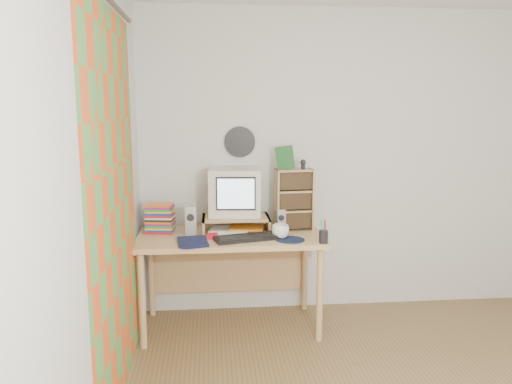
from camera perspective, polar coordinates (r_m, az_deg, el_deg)
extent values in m
plane|color=silver|center=(4.26, 10.74, 3.33)|extent=(3.50, 0.00, 3.50)
plane|color=silver|center=(2.43, -18.87, -1.79)|extent=(0.00, 3.50, 3.50)
plane|color=#D9511E|center=(2.90, -15.82, -1.83)|extent=(0.00, 2.20, 2.20)
cylinder|color=black|center=(4.07, -1.86, 5.74)|extent=(0.25, 0.02, 0.25)
cube|color=#DABA75|center=(3.83, -2.98, -5.15)|extent=(1.40, 0.70, 0.04)
cube|color=#DABA75|center=(4.25, -3.13, -8.64)|extent=(1.33, 0.02, 0.41)
cylinder|color=#DABA75|center=(3.70, -12.90, -12.05)|extent=(0.05, 0.05, 0.71)
cylinder|color=#DABA75|center=(3.75, 7.28, -11.57)|extent=(0.05, 0.05, 0.71)
cylinder|color=#DABA75|center=(4.24, -11.89, -9.15)|extent=(0.05, 0.05, 0.71)
cylinder|color=#DABA75|center=(4.29, 5.58, -8.78)|extent=(0.05, 0.05, 0.71)
cube|color=tan|center=(3.90, -5.99, -3.69)|extent=(0.02, 0.30, 0.12)
cube|color=tan|center=(3.93, 1.33, -3.55)|extent=(0.02, 0.30, 0.12)
cube|color=tan|center=(3.90, -2.32, -2.91)|extent=(0.52, 0.30, 0.02)
cube|color=beige|center=(3.91, -2.43, 0.01)|extent=(0.42, 0.42, 0.37)
cube|color=#A9ABAE|center=(3.82, -7.47, -3.25)|extent=(0.09, 0.09, 0.22)
cube|color=#A9ABAE|center=(3.90, 2.83, -3.22)|extent=(0.07, 0.07, 0.18)
cube|color=black|center=(3.67, -0.97, -5.24)|extent=(0.51, 0.28, 0.03)
cube|color=tan|center=(3.94, 4.33, -0.86)|extent=(0.30, 0.18, 0.48)
imported|color=white|center=(3.71, 2.80, -4.53)|extent=(0.14, 0.14, 0.10)
imported|color=#0F1437|center=(3.59, -8.89, -5.55)|extent=(0.27, 0.22, 0.05)
cylinder|color=black|center=(3.67, 3.94, -5.47)|extent=(0.21, 0.21, 0.00)
cube|color=red|center=(3.71, -5.00, -5.04)|extent=(0.08, 0.05, 0.04)
cube|color=#164E1B|center=(3.90, 3.33, 3.94)|extent=(0.14, 0.05, 0.18)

